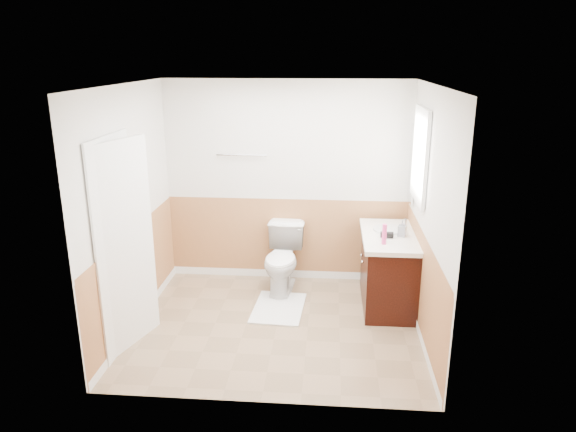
# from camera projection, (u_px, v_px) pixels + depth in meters

# --- Properties ---
(floor) EXTENTS (3.00, 3.00, 0.00)m
(floor) POSITION_uv_depth(u_px,v_px,m) (277.00, 325.00, 5.62)
(floor) COLOR #8C7051
(floor) RESTS_ON ground
(ceiling) EXTENTS (3.00, 3.00, 0.00)m
(ceiling) POSITION_uv_depth(u_px,v_px,m) (275.00, 85.00, 4.89)
(ceiling) COLOR white
(ceiling) RESTS_ON floor
(wall_back) EXTENTS (3.00, 0.00, 3.00)m
(wall_back) POSITION_uv_depth(u_px,v_px,m) (287.00, 183.00, 6.49)
(wall_back) COLOR silver
(wall_back) RESTS_ON floor
(wall_front) EXTENTS (3.00, 0.00, 3.00)m
(wall_front) POSITION_uv_depth(u_px,v_px,m) (258.00, 263.00, 4.02)
(wall_front) COLOR silver
(wall_front) RESTS_ON floor
(wall_left) EXTENTS (0.00, 3.00, 3.00)m
(wall_left) POSITION_uv_depth(u_px,v_px,m) (130.00, 210.00, 5.37)
(wall_left) COLOR silver
(wall_left) RESTS_ON floor
(wall_right) EXTENTS (0.00, 3.00, 3.00)m
(wall_right) POSITION_uv_depth(u_px,v_px,m) (429.00, 217.00, 5.14)
(wall_right) COLOR silver
(wall_right) RESTS_ON floor
(wainscot_back) EXTENTS (3.00, 0.00, 3.00)m
(wainscot_back) POSITION_uv_depth(u_px,v_px,m) (287.00, 241.00, 6.70)
(wainscot_back) COLOR #BF824C
(wainscot_back) RESTS_ON floor
(wainscot_front) EXTENTS (3.00, 0.00, 3.00)m
(wainscot_front) POSITION_uv_depth(u_px,v_px,m) (260.00, 349.00, 4.25)
(wainscot_front) COLOR #BF824C
(wainscot_front) RESTS_ON floor
(wainscot_left) EXTENTS (0.00, 2.60, 2.60)m
(wainscot_left) POSITION_uv_depth(u_px,v_px,m) (137.00, 278.00, 5.59)
(wainscot_left) COLOR #BF824C
(wainscot_left) RESTS_ON floor
(wainscot_right) EXTENTS (0.00, 2.60, 2.60)m
(wainscot_right) POSITION_uv_depth(u_px,v_px,m) (422.00, 287.00, 5.36)
(wainscot_right) COLOR #BF824C
(wainscot_right) RESTS_ON floor
(toilet) EXTENTS (0.49, 0.81, 0.80)m
(toilet) POSITION_uv_depth(u_px,v_px,m) (283.00, 259.00, 6.36)
(toilet) COLOR white
(toilet) RESTS_ON floor
(bath_mat) EXTENTS (0.60, 0.83, 0.02)m
(bath_mat) POSITION_uv_depth(u_px,v_px,m) (279.00, 308.00, 5.99)
(bath_mat) COLOR white
(bath_mat) RESTS_ON floor
(vanity_cabinet) EXTENTS (0.55, 1.10, 0.80)m
(vanity_cabinet) POSITION_uv_depth(u_px,v_px,m) (388.00, 272.00, 6.00)
(vanity_cabinet) COLOR black
(vanity_cabinet) RESTS_ON floor
(vanity_knob_left) EXTENTS (0.03, 0.03, 0.03)m
(vanity_knob_left) POSITION_uv_depth(u_px,v_px,m) (362.00, 262.00, 5.89)
(vanity_knob_left) COLOR silver
(vanity_knob_left) RESTS_ON vanity_cabinet
(vanity_knob_right) EXTENTS (0.03, 0.03, 0.03)m
(vanity_knob_right) POSITION_uv_depth(u_px,v_px,m) (361.00, 255.00, 6.08)
(vanity_knob_right) COLOR #B9B8BF
(vanity_knob_right) RESTS_ON vanity_cabinet
(countertop) EXTENTS (0.60, 1.15, 0.05)m
(countertop) POSITION_uv_depth(u_px,v_px,m) (389.00, 236.00, 5.88)
(countertop) COLOR white
(countertop) RESTS_ON vanity_cabinet
(sink_basin) EXTENTS (0.36, 0.36, 0.02)m
(sink_basin) POSITION_uv_depth(u_px,v_px,m) (389.00, 229.00, 6.01)
(sink_basin) COLOR silver
(sink_basin) RESTS_ON countertop
(faucet) EXTENTS (0.02, 0.02, 0.14)m
(faucet) POSITION_uv_depth(u_px,v_px,m) (405.00, 225.00, 5.98)
(faucet) COLOR #BCBCC3
(faucet) RESTS_ON countertop
(lotion_bottle) EXTENTS (0.05, 0.05, 0.22)m
(lotion_bottle) POSITION_uv_depth(u_px,v_px,m) (384.00, 234.00, 5.54)
(lotion_bottle) COLOR #E63B87
(lotion_bottle) RESTS_ON countertop
(soap_dispenser) EXTENTS (0.10, 0.11, 0.18)m
(soap_dispenser) POSITION_uv_depth(u_px,v_px,m) (402.00, 228.00, 5.78)
(soap_dispenser) COLOR gray
(soap_dispenser) RESTS_ON countertop
(hair_dryer_body) EXTENTS (0.14, 0.07, 0.07)m
(hair_dryer_body) POSITION_uv_depth(u_px,v_px,m) (387.00, 235.00, 5.75)
(hair_dryer_body) COLOR black
(hair_dryer_body) RESTS_ON countertop
(hair_dryer_handle) EXTENTS (0.03, 0.03, 0.07)m
(hair_dryer_handle) POSITION_uv_depth(u_px,v_px,m) (383.00, 236.00, 5.81)
(hair_dryer_handle) COLOR black
(hair_dryer_handle) RESTS_ON countertop
(mirror_panel) EXTENTS (0.02, 0.35, 0.90)m
(mirror_panel) POSITION_uv_depth(u_px,v_px,m) (412.00, 164.00, 6.10)
(mirror_panel) COLOR silver
(mirror_panel) RESTS_ON wall_right
(window_frame) EXTENTS (0.04, 0.80, 1.00)m
(window_frame) POSITION_uv_depth(u_px,v_px,m) (420.00, 155.00, 5.55)
(window_frame) COLOR white
(window_frame) RESTS_ON wall_right
(window_glass) EXTENTS (0.01, 0.70, 0.90)m
(window_glass) POSITION_uv_depth(u_px,v_px,m) (422.00, 155.00, 5.55)
(window_glass) COLOR white
(window_glass) RESTS_ON wall_right
(door) EXTENTS (0.29, 0.78, 2.04)m
(door) POSITION_uv_depth(u_px,v_px,m) (125.00, 247.00, 5.00)
(door) COLOR white
(door) RESTS_ON wall_left
(door_frame) EXTENTS (0.02, 0.92, 2.10)m
(door_frame) POSITION_uv_depth(u_px,v_px,m) (117.00, 246.00, 5.01)
(door_frame) COLOR white
(door_frame) RESTS_ON wall_left
(door_knob) EXTENTS (0.06, 0.06, 0.06)m
(door_knob) POSITION_uv_depth(u_px,v_px,m) (143.00, 242.00, 5.33)
(door_knob) COLOR silver
(door_knob) RESTS_ON door
(towel_bar) EXTENTS (0.62, 0.02, 0.02)m
(towel_bar) POSITION_uv_depth(u_px,v_px,m) (241.00, 155.00, 6.38)
(towel_bar) COLOR silver
(towel_bar) RESTS_ON wall_back
(tp_holder_bar) EXTENTS (0.14, 0.02, 0.02)m
(tp_holder_bar) POSITION_uv_depth(u_px,v_px,m) (278.00, 227.00, 6.60)
(tp_holder_bar) COLOR silver
(tp_holder_bar) RESTS_ON wall_back
(tp_roll) EXTENTS (0.10, 0.11, 0.11)m
(tp_roll) POSITION_uv_depth(u_px,v_px,m) (278.00, 227.00, 6.60)
(tp_roll) COLOR white
(tp_roll) RESTS_ON tp_holder_bar
(tp_sheet) EXTENTS (0.10, 0.01, 0.16)m
(tp_sheet) POSITION_uv_depth(u_px,v_px,m) (279.00, 235.00, 6.63)
(tp_sheet) COLOR white
(tp_sheet) RESTS_ON tp_roll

